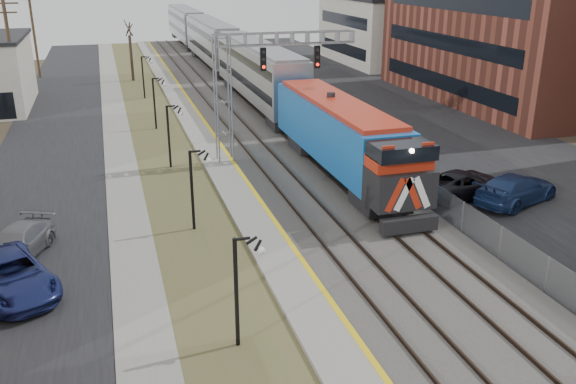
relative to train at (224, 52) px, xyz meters
name	(u,v)px	position (x,y,z in m)	size (l,w,h in m)	color
street_west	(52,147)	(-17.00, -23.60, -2.90)	(7.00, 120.00, 0.04)	black
sidewalk	(118,142)	(-12.50, -23.60, -2.88)	(2.00, 120.00, 0.08)	gray
grass_median	(160,139)	(-9.50, -23.60, -2.89)	(4.00, 120.00, 0.06)	#50522C
platform	(201,135)	(-6.50, -23.60, -2.80)	(2.00, 120.00, 0.24)	gray
ballast_bed	(265,130)	(-1.50, -23.60, -2.82)	(8.00, 120.00, 0.20)	#595651
parking_lot	(406,120)	(10.50, -23.60, -2.90)	(16.00, 120.00, 0.04)	black
platform_edge	(212,132)	(-5.62, -23.60, -2.67)	(0.24, 120.00, 0.01)	gold
track_near	(240,130)	(-3.50, -23.60, -2.64)	(1.58, 120.00, 0.15)	#2D2119
track_far	(284,126)	(0.00, -23.60, -2.64)	(1.58, 120.00, 0.15)	#2D2119
train	(224,52)	(0.00, 0.00, 0.00)	(3.00, 85.85, 5.33)	blue
signal_gantry	(249,75)	(-4.28, -30.61, 2.67)	(9.00, 1.07, 8.15)	gray
lampposts	(191,189)	(-9.50, -40.32, -0.92)	(0.14, 62.14, 4.00)	black
fence	(317,117)	(2.70, -23.60, -2.12)	(0.04, 120.00, 1.60)	gray
bare_trees	(34,99)	(-18.16, -19.69, -0.22)	(12.30, 42.30, 5.95)	#382D23
car_lot_c	(463,184)	(5.38, -40.35, -2.19)	(2.41, 5.23, 1.45)	black
car_lot_d	(516,189)	(7.54, -42.04, -2.12)	(2.23, 5.48, 1.59)	navy
car_lot_e	(349,113)	(5.58, -23.05, -2.11)	(1.90, 4.72, 1.61)	gray
car_street_a	(11,276)	(-17.18, -44.64, -2.16)	(2.52, 5.47, 1.52)	navy
car_street_b	(16,245)	(-17.34, -41.53, -2.24)	(1.91, 4.70, 1.37)	slate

